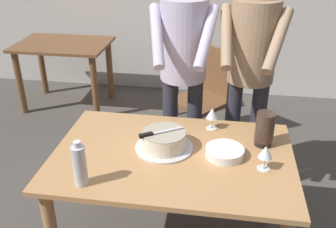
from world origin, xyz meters
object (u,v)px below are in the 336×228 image
wine_glass_near (266,153)px  main_dining_table (172,171)px  background_table (64,57)px  background_chair_0 (206,93)px  cake_knife (152,134)px  cake_on_platter (164,141)px  plate_stack (225,152)px  hurricane_lamp (265,129)px  person_cutting_cake (183,61)px  person_standing_beside (251,63)px  water_bottle (80,165)px  background_chair_1 (183,67)px  wine_glass_far (212,114)px

wine_glass_near → main_dining_table: bearing=172.1°
background_table → background_chair_0: size_ratio=1.11×
main_dining_table → wine_glass_near: wine_glass_near is taller
cake_knife → background_chair_0: (0.23, 1.46, -0.37)m
cake_on_platter → background_chair_0: size_ratio=0.38×
wine_glass_near → background_chair_0: bearing=104.3°
plate_stack → hurricane_lamp: size_ratio=1.05×
plate_stack → person_cutting_cake: bearing=116.3°
plate_stack → main_dining_table: bearing=-175.1°
cake_knife → person_standing_beside: person_standing_beside is taller
main_dining_table → hurricane_lamp: size_ratio=6.53×
water_bottle → plate_stack: bearing=27.5°
wine_glass_near → background_table: 2.90m
cake_knife → background_chair_0: bearing=81.1°
cake_knife → background_chair_1: bearing=92.1°
cake_knife → hurricane_lamp: bearing=14.9°
plate_stack → person_cutting_cake: person_cutting_cake is taller
background_table → background_chair_1: bearing=5.8°
plate_stack → background_chair_0: size_ratio=0.24×
main_dining_table → wine_glass_near: 0.55m
cake_on_platter → wine_glass_far: 0.39m
background_chair_0 → main_dining_table: bearing=-94.3°
cake_on_platter → wine_glass_far: (0.26, 0.28, 0.05)m
cake_on_platter → hurricane_lamp: 0.59m
person_cutting_cake → plate_stack: bearing=-63.7°
main_dining_table → background_chair_0: size_ratio=1.52×
cake_knife → person_cutting_cake: 0.69m
water_bottle → wine_glass_near: bearing=16.6°
wine_glass_near → wine_glass_far: 0.50m
main_dining_table → person_cutting_cake: size_ratio=0.80×
hurricane_lamp → person_cutting_cake: 0.76m
plate_stack → background_chair_1: size_ratio=0.24×
hurricane_lamp → cake_knife: bearing=-165.1°
cake_knife → background_table: size_ratio=0.24×
water_bottle → background_chair_1: bearing=84.9°
water_bottle → person_standing_beside: bearing=50.7°
person_cutting_cake → background_chair_0: bearing=80.6°
plate_stack → hurricane_lamp: (0.22, 0.16, 0.08)m
main_dining_table → water_bottle: size_ratio=5.49×
cake_on_platter → wine_glass_near: bearing=-12.2°
person_cutting_cake → background_table: (-1.48, 1.34, -0.50)m
cake_knife → background_chair_1: 2.16m
background_table → water_bottle: bearing=-65.1°
wine_glass_far → hurricane_lamp: (0.31, -0.15, 0.00)m
wine_glass_far → main_dining_table: bearing=-121.3°
plate_stack → background_chair_1: bearing=103.0°
wine_glass_near → background_chair_1: size_ratio=0.16×
main_dining_table → wine_glass_far: size_ratio=9.52×
cake_knife → background_chair_1: (-0.08, 2.13, -0.37)m
person_cutting_cake → cake_knife: bearing=-98.3°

